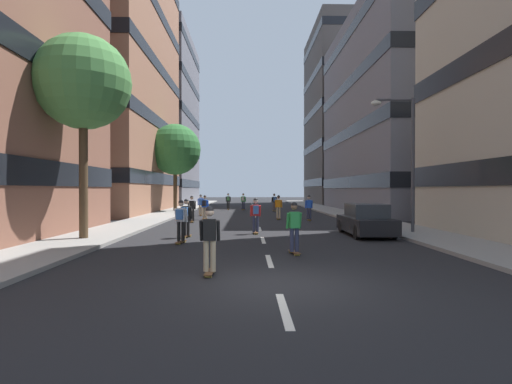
# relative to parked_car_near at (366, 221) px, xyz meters

# --- Properties ---
(ground_plane) EXTENTS (151.27, 151.27, 0.00)m
(ground_plane) POSITION_rel_parked_car_near_xyz_m (-4.95, 15.60, -0.70)
(ground_plane) COLOR black
(sidewalk_left) EXTENTS (2.98, 69.33, 0.14)m
(sidewalk_left) POSITION_rel_parked_car_near_xyz_m (-12.60, 18.75, -0.63)
(sidewalk_left) COLOR gray
(sidewalk_left) RESTS_ON ground_plane
(sidewalk_right) EXTENTS (2.98, 69.33, 0.14)m
(sidewalk_right) POSITION_rel_parked_car_near_xyz_m (2.69, 18.75, -0.63)
(sidewalk_right) COLOR gray
(sidewalk_right) RESTS_ON ground_plane
(lane_markings) EXTENTS (0.16, 57.20, 0.01)m
(lane_markings) POSITION_rel_parked_car_near_xyz_m (-4.95, 15.89, -0.70)
(lane_markings) COLOR silver
(lane_markings) RESTS_ON ground_plane
(building_left_mid) EXTENTS (15.67, 20.84, 26.78)m
(building_left_mid) POSITION_rel_parked_car_near_xyz_m (-21.87, 20.26, 12.78)
(building_left_mid) COLOR #9E6B51
(building_left_mid) RESTS_ON ground_plane
(building_left_far) EXTENTS (15.67, 18.77, 25.07)m
(building_left_far) POSITION_rel_parked_car_near_xyz_m (-21.87, 41.97, 11.93)
(building_left_far) COLOR slate
(building_left_far) RESTS_ON ground_plane
(building_right_mid) EXTENTS (15.67, 23.99, 19.19)m
(building_right_mid) POSITION_rel_parked_car_near_xyz_m (11.96, 20.26, 8.99)
(building_right_mid) COLOR slate
(building_right_mid) RESTS_ON ground_plane
(building_right_far) EXTENTS (15.67, 17.21, 26.46)m
(building_right_far) POSITION_rel_parked_car_near_xyz_m (11.96, 41.97, 12.62)
(building_right_far) COLOR #4C4744
(building_right_far) RESTS_ON ground_plane
(parked_car_near) EXTENTS (1.82, 4.40, 1.52)m
(parked_car_near) POSITION_rel_parked_car_near_xyz_m (0.00, 0.00, 0.00)
(parked_car_near) COLOR black
(parked_car_near) RESTS_ON ground_plane
(street_tree_near) EXTENTS (3.98, 3.98, 8.61)m
(street_tree_near) POSITION_rel_parked_car_near_xyz_m (-12.60, -1.77, 6.01)
(street_tree_near) COLOR #4C3823
(street_tree_near) RESTS_ON sidewalk_left
(street_tree_mid) EXTENTS (4.89, 4.89, 8.34)m
(street_tree_mid) POSITION_rel_parked_car_near_xyz_m (-12.60, 19.81, 5.32)
(street_tree_mid) COLOR #4C3823
(street_tree_mid) RESTS_ON sidewalk_left
(streetlamp_right) EXTENTS (2.13, 0.30, 6.50)m
(streetlamp_right) POSITION_rel_parked_car_near_xyz_m (2.03, 0.32, 3.44)
(streetlamp_right) COLOR #3F3F44
(streetlamp_right) RESTS_ON sidewalk_right
(skater_0) EXTENTS (0.56, 0.92, 1.78)m
(skater_0) POSITION_rel_parked_car_near_xyz_m (-6.09, 23.76, 0.32)
(skater_0) COLOR brown
(skater_0) RESTS_ON ground_plane
(skater_1) EXTENTS (0.56, 0.92, 1.78)m
(skater_1) POSITION_rel_parked_car_near_xyz_m (-8.34, -2.62, 0.32)
(skater_1) COLOR brown
(skater_1) RESTS_ON ground_plane
(skater_2) EXTENTS (0.56, 0.92, 1.78)m
(skater_2) POSITION_rel_parked_car_near_xyz_m (-8.73, 10.20, 0.32)
(skater_2) COLOR brown
(skater_2) RESTS_ON ground_plane
(skater_3) EXTENTS (0.55, 0.92, 1.78)m
(skater_3) POSITION_rel_parked_car_near_xyz_m (-9.51, 14.35, 0.32)
(skater_3) COLOR brown
(skater_3) RESTS_ON ground_plane
(skater_4) EXTENTS (0.54, 0.91, 1.78)m
(skater_4) POSITION_rel_parked_car_near_xyz_m (-5.23, 0.87, 0.32)
(skater_4) COLOR brown
(skater_4) RESTS_ON ground_plane
(skater_5) EXTENTS (0.53, 0.90, 1.78)m
(skater_5) POSITION_rel_parked_car_near_xyz_m (-1.30, 9.22, 0.29)
(skater_5) COLOR brown
(skater_5) RESTS_ON ground_plane
(skater_6) EXTENTS (0.56, 0.92, 1.78)m
(skater_6) POSITION_rel_parked_car_near_xyz_m (-4.04, -5.36, 0.29)
(skater_6) COLOR brown
(skater_6) RESTS_ON ground_plane
(skater_7) EXTENTS (0.54, 0.90, 1.78)m
(skater_7) POSITION_rel_parked_car_near_xyz_m (-6.60, -8.59, 0.29)
(skater_7) COLOR brown
(skater_7) RESTS_ON ground_plane
(skater_8) EXTENTS (0.57, 0.92, 1.78)m
(skater_8) POSITION_rel_parked_car_near_xyz_m (-9.35, 7.86, 0.29)
(skater_8) COLOR brown
(skater_8) RESTS_ON ground_plane
(skater_9) EXTENTS (0.57, 0.92, 1.78)m
(skater_9) POSITION_rel_parked_car_near_xyz_m (-3.36, 10.28, 0.29)
(skater_9) COLOR brown
(skater_9) RESTS_ON ground_plane
(skater_10) EXTENTS (0.57, 0.92, 1.78)m
(skater_10) POSITION_rel_parked_car_near_xyz_m (-8.43, -0.62, 0.32)
(skater_10) COLOR brown
(skater_10) RESTS_ON ground_plane
(skater_11) EXTENTS (0.54, 0.90, 1.78)m
(skater_11) POSITION_rel_parked_car_near_xyz_m (-7.71, 24.09, 0.32)
(skater_11) COLOR brown
(skater_11) RESTS_ON ground_plane
(skater_12) EXTENTS (0.56, 0.92, 1.78)m
(skater_12) POSITION_rel_parked_car_near_xyz_m (-2.94, 21.14, 0.32)
(skater_12) COLOR brown
(skater_12) RESTS_ON ground_plane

